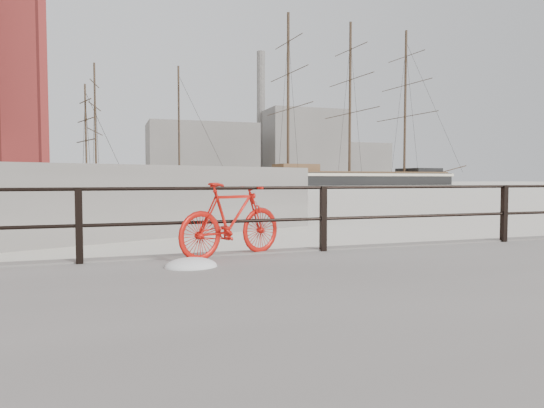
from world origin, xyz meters
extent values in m
plane|color=white|center=(0.00, 0.00, 0.00)|extent=(400.00, 400.00, 0.00)
imported|color=red|center=(-4.97, -0.25, 0.88)|extent=(1.72, 0.96, 1.06)
ellipsoid|color=white|center=(-5.65, -0.85, 0.47)|extent=(0.67, 0.52, 0.24)
cube|color=gray|center=(20.00, 140.00, 9.00)|extent=(32.00, 18.00, 18.00)
cube|color=gray|center=(55.00, 145.00, 12.00)|extent=(26.00, 20.00, 24.00)
cube|color=gray|center=(78.00, 150.00, 7.00)|extent=(20.00, 16.00, 14.00)
cylinder|color=gray|center=(42.00, 150.00, 22.00)|extent=(2.80, 2.80, 44.00)
camera|label=1|loc=(-6.61, -6.94, 1.47)|focal=32.00mm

